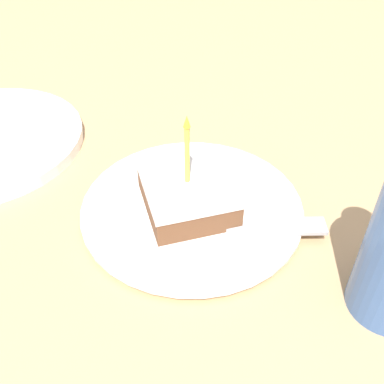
% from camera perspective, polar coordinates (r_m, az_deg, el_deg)
% --- Properties ---
extents(ground_plane, '(2.40, 2.40, 0.04)m').
position_cam_1_polar(ground_plane, '(0.56, -1.36, -2.26)').
color(ground_plane, tan).
rests_on(ground_plane, ground).
extents(plate, '(0.26, 0.26, 0.01)m').
position_cam_1_polar(plate, '(0.53, 0.00, -1.99)').
color(plate, white).
rests_on(plate, ground_plane).
extents(cake_slice, '(0.10, 0.11, 0.12)m').
position_cam_1_polar(cake_slice, '(0.51, -0.20, -0.07)').
color(cake_slice, brown).
rests_on(cake_slice, plate).
extents(fork, '(0.18, 0.07, 0.00)m').
position_cam_1_polar(fork, '(0.50, 7.91, -4.37)').
color(fork, '#B2B2B7').
rests_on(fork, plate).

